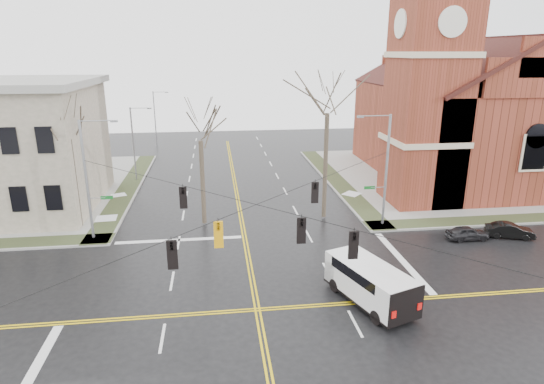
{
  "coord_description": "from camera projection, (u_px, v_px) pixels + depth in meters",
  "views": [
    {
      "loc": [
        -2.02,
        -22.15,
        13.78
      ],
      "look_at": [
        1.59,
        6.0,
        4.97
      ],
      "focal_mm": 30.0,
      "sensor_mm": 36.0,
      "label": 1
    }
  ],
  "objects": [
    {
      "name": "ground",
      "position": [
        257.0,
        310.0,
        25.31
      ],
      "size": [
        120.0,
        120.0,
        0.0
      ],
      "primitive_type": "plane",
      "color": "black",
      "rests_on": "ground"
    },
    {
      "name": "sidewalks",
      "position": [
        257.0,
        308.0,
        25.29
      ],
      "size": [
        80.0,
        80.0,
        0.17
      ],
      "color": "gray",
      "rests_on": "ground"
    },
    {
      "name": "road_markings",
      "position": [
        257.0,
        310.0,
        25.31
      ],
      "size": [
        100.0,
        100.0,
        0.01
      ],
      "color": "gold",
      "rests_on": "ground"
    },
    {
      "name": "church",
      "position": [
        462.0,
        103.0,
        49.29
      ],
      "size": [
        24.28,
        27.48,
        27.5
      ],
      "color": "maroon",
      "rests_on": "ground"
    },
    {
      "name": "signal_pole_ne",
      "position": [
        384.0,
        167.0,
        36.11
      ],
      "size": [
        2.75,
        0.22,
        9.0
      ],
      "color": "gray",
      "rests_on": "ground"
    },
    {
      "name": "signal_pole_nw",
      "position": [
        89.0,
        177.0,
        33.36
      ],
      "size": [
        2.75,
        0.22,
        9.0
      ],
      "color": "gray",
      "rests_on": "ground"
    },
    {
      "name": "span_wires",
      "position": [
        256.0,
        204.0,
        23.47
      ],
      "size": [
        23.02,
        23.02,
        0.03
      ],
      "color": "black",
      "rests_on": "ground"
    },
    {
      "name": "traffic_signals",
      "position": [
        258.0,
        223.0,
        23.06
      ],
      "size": [
        8.21,
        8.26,
        1.3
      ],
      "color": "black",
      "rests_on": "ground"
    },
    {
      "name": "streetlight_north_a",
      "position": [
        134.0,
        141.0,
        49.22
      ],
      "size": [
        2.3,
        0.2,
        8.0
      ],
      "color": "gray",
      "rests_on": "ground"
    },
    {
      "name": "streetlight_north_b",
      "position": [
        156.0,
        116.0,
        68.16
      ],
      "size": [
        2.3,
        0.2,
        8.0
      ],
      "color": "gray",
      "rests_on": "ground"
    },
    {
      "name": "cargo_van",
      "position": [
        367.0,
        279.0,
        25.88
      ],
      "size": [
        4.17,
        6.34,
        2.26
      ],
      "rotation": [
        0.0,
        0.0,
        0.34
      ],
      "color": "white",
      "rests_on": "ground"
    },
    {
      "name": "parked_car_a",
      "position": [
        467.0,
        233.0,
        34.57
      ],
      "size": [
        3.18,
        1.28,
        1.08
      ],
      "primitive_type": "imported",
      "rotation": [
        0.0,
        0.0,
        1.57
      ],
      "color": "black",
      "rests_on": "ground"
    },
    {
      "name": "parked_car_b",
      "position": [
        510.0,
        230.0,
        34.98
      ],
      "size": [
        3.68,
        2.22,
        1.15
      ],
      "primitive_type": "imported",
      "rotation": [
        0.0,
        0.0,
        1.26
      ],
      "color": "black",
      "rests_on": "ground"
    },
    {
      "name": "tree_nw_far",
      "position": [
        68.0,
        133.0,
        34.88
      ],
      "size": [
        4.0,
        4.0,
        10.7
      ],
      "color": "#3C3026",
      "rests_on": "ground"
    },
    {
      "name": "tree_nw_near",
      "position": [
        200.0,
        135.0,
        35.56
      ],
      "size": [
        4.0,
        4.0,
        10.34
      ],
      "color": "#3C3026",
      "rests_on": "ground"
    },
    {
      "name": "tree_ne",
      "position": [
        328.0,
        106.0,
        36.37
      ],
      "size": [
        4.0,
        4.0,
        13.29
      ],
      "color": "#3C3026",
      "rests_on": "ground"
    }
  ]
}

